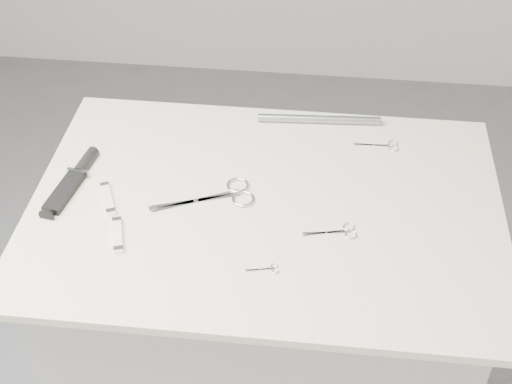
# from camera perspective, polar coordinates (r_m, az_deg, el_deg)

# --- Properties ---
(plinth) EXTENTS (0.90, 0.60, 0.90)m
(plinth) POSITION_cam_1_polar(r_m,az_deg,el_deg) (1.86, 0.65, -11.73)
(plinth) COLOR #B0B0AE
(plinth) RESTS_ON ground
(display_board) EXTENTS (1.00, 0.70, 0.02)m
(display_board) POSITION_cam_1_polar(r_m,az_deg,el_deg) (1.52, 0.78, -1.23)
(display_board) COLOR beige
(display_board) RESTS_ON plinth
(large_shears) EXTENTS (0.22, 0.13, 0.01)m
(large_shears) POSITION_cam_1_polar(r_m,az_deg,el_deg) (1.53, -2.52, -0.26)
(large_shears) COLOR silver
(large_shears) RESTS_ON display_board
(embroidery_scissors_a) EXTENTS (0.11, 0.05, 0.00)m
(embroidery_scissors_a) POSITION_cam_1_polar(r_m,az_deg,el_deg) (1.46, 6.65, -3.18)
(embroidery_scissors_a) COLOR silver
(embroidery_scissors_a) RESTS_ON display_board
(embroidery_scissors_b) EXTENTS (0.10, 0.05, 0.00)m
(embroidery_scissors_b) POSITION_cam_1_polar(r_m,az_deg,el_deg) (1.69, 10.20, 3.66)
(embroidery_scissors_b) COLOR silver
(embroidery_scissors_b) RESTS_ON display_board
(tiny_scissors) EXTENTS (0.06, 0.03, 0.00)m
(tiny_scissors) POSITION_cam_1_polar(r_m,az_deg,el_deg) (1.38, 0.89, -6.19)
(tiny_scissors) COLOR silver
(tiny_scissors) RESTS_ON display_board
(sheathed_knife) EXTENTS (0.07, 0.21, 0.03)m
(sheathed_knife) POSITION_cam_1_polar(r_m,az_deg,el_deg) (1.61, -14.32, 1.09)
(sheathed_knife) COLOR black
(sheathed_knife) RESTS_ON display_board
(pocket_knife_a) EXTENTS (0.05, 0.10, 0.01)m
(pocket_knife_a) POSITION_cam_1_polar(r_m,az_deg,el_deg) (1.46, -11.01, -3.37)
(pocket_knife_a) COLOR white
(pocket_knife_a) RESTS_ON display_board
(pocket_knife_b) EXTENTS (0.06, 0.10, 0.01)m
(pocket_knife_b) POSITION_cam_1_polar(r_m,az_deg,el_deg) (1.55, -11.78, -0.48)
(pocket_knife_b) COLOR white
(pocket_knife_b) RESTS_ON display_board
(metal_rail) EXTENTS (0.30, 0.04, 0.02)m
(metal_rail) POSITION_cam_1_polar(r_m,az_deg,el_deg) (1.74, 5.08, 5.82)
(metal_rail) COLOR gray
(metal_rail) RESTS_ON display_board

